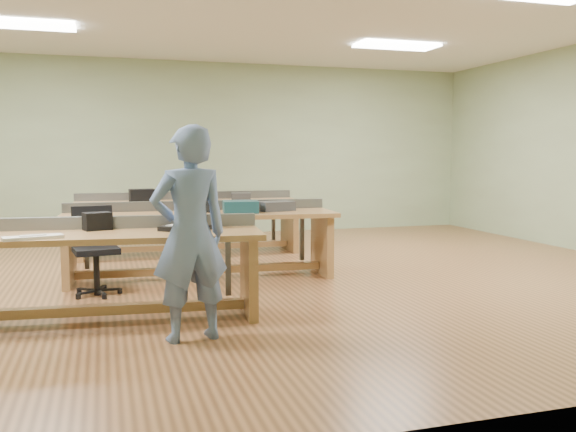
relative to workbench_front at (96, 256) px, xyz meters
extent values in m
plane|color=#956038|center=(1.70, 1.37, -0.55)|extent=(10.00, 10.00, 0.00)
plane|color=silver|center=(1.70, 1.37, 2.45)|extent=(10.00, 10.00, 0.00)
cube|color=#96AE83|center=(1.70, 5.37, 0.95)|extent=(10.00, 0.04, 3.00)
cube|color=#96AE83|center=(1.70, -2.63, 0.95)|extent=(10.00, 0.04, 3.00)
cube|color=white|center=(-0.80, 2.87, 2.42)|extent=(1.20, 0.50, 0.03)
cube|color=white|center=(4.20, 2.87, 2.42)|extent=(1.20, 0.50, 0.03)
cube|color=#9E7542|center=(0.00, -0.04, 0.17)|extent=(2.83, 1.01, 0.05)
cube|color=#9E7542|center=(1.28, -0.16, -0.20)|extent=(0.14, 0.64, 0.70)
cube|color=#9E7542|center=(0.00, -0.04, -0.45)|extent=(2.47, 0.34, 0.08)
cube|color=#575A5F|center=(0.03, 0.29, 0.25)|extent=(2.77, 0.35, 0.11)
cube|color=#9E7542|center=(1.11, 1.49, 0.17)|extent=(3.08, 1.00, 0.05)
cube|color=#9E7542|center=(-0.30, 1.58, -0.20)|extent=(0.13, 0.71, 0.70)
cube|color=#9E7542|center=(2.53, 1.40, -0.20)|extent=(0.13, 0.71, 0.70)
cube|color=#9E7542|center=(1.11, 1.49, -0.45)|extent=(2.74, 0.27, 0.08)
cube|color=#575A5F|center=(1.14, 1.85, 0.25)|extent=(3.04, 0.27, 0.11)
cube|color=#9E7542|center=(1.22, 3.26, 0.17)|extent=(3.14, 0.92, 0.05)
cube|color=#9E7542|center=(-0.24, 3.30, -0.20)|extent=(0.10, 0.73, 0.70)
cube|color=#9E7542|center=(2.68, 3.22, -0.20)|extent=(0.10, 0.73, 0.70)
cube|color=#9E7542|center=(1.22, 3.26, -0.45)|extent=(2.82, 0.18, 0.08)
cube|color=#575A5F|center=(1.24, 3.64, 0.25)|extent=(3.12, 0.17, 0.11)
imported|color=slate|center=(0.68, -0.77, 0.26)|extent=(0.65, 0.49, 1.62)
cube|color=black|center=(0.74, -0.04, 0.22)|extent=(0.48, 0.47, 0.04)
cube|color=black|center=(0.83, 0.07, 0.49)|extent=(0.30, 0.24, 0.29)
cube|color=beige|center=(-0.46, -0.25, 0.21)|extent=(0.46, 0.26, 0.03)
ellipsoid|color=white|center=(0.80, -0.23, 0.23)|extent=(0.17, 0.19, 0.07)
cube|color=black|center=(0.02, 0.20, 0.27)|extent=(0.26, 0.21, 0.15)
cylinder|color=black|center=(-0.01, 0.98, -0.34)|extent=(0.06, 0.06, 0.44)
cube|color=black|center=(-0.01, 0.98, -0.10)|extent=(0.48, 0.48, 0.06)
cube|color=black|center=(-0.05, 1.17, 0.14)|extent=(0.40, 0.11, 0.38)
cylinder|color=black|center=(-0.01, 0.98, -0.52)|extent=(0.55, 0.55, 0.06)
cube|color=#153D46|center=(1.54, 1.37, 0.26)|extent=(0.42, 0.33, 0.13)
cube|color=#333235|center=(1.99, 1.50, 0.25)|extent=(0.45, 0.34, 0.11)
imported|color=#333235|center=(0.93, 1.39, 0.25)|extent=(0.15, 0.15, 0.10)
cylinder|color=#BBBBC0|center=(0.92, 1.45, 0.26)|extent=(0.08, 0.08, 0.12)
cube|color=black|center=(0.57, 3.16, 0.29)|extent=(0.34, 0.25, 0.19)
cube|color=#333235|center=(1.95, 3.17, 0.25)|extent=(0.31, 0.25, 0.11)
camera|label=1|loc=(0.08, -5.31, 0.85)|focal=38.00mm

